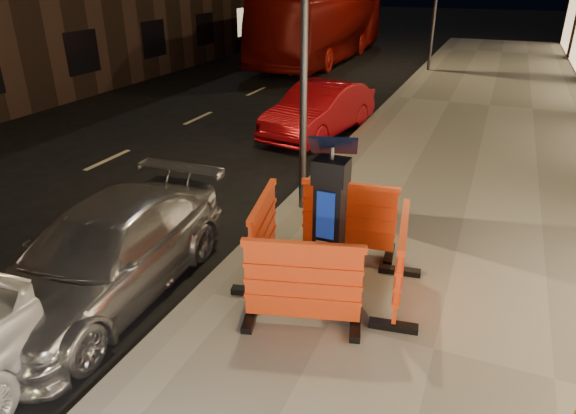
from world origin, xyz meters
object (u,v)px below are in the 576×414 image
at_px(barrier_back, 349,218).
at_px(car_red, 319,134).
at_px(barrier_front, 303,285).
at_px(barrier_bldgside, 400,262).
at_px(bus_doubledecker, 322,60).
at_px(parking_kiosk, 330,217).
at_px(barrier_kerbside, 263,235).
at_px(car_silver, 112,293).

bearing_deg(barrier_back, car_red, 105.93).
bearing_deg(barrier_front, barrier_bldgside, 30.03).
relative_size(barrier_back, car_red, 0.35).
bearing_deg(barrier_front, bus_doubledecker, 93.34).
height_order(parking_kiosk, barrier_kerbside, parking_kiosk).
bearing_deg(car_red, barrier_front, -62.95).
relative_size(barrier_back, car_silver, 0.34).
bearing_deg(barrier_back, barrier_bldgside, -51.97).
bearing_deg(car_silver, barrier_kerbside, 30.70).
xyz_separation_m(barrier_kerbside, bus_doubledecker, (-5.60, 18.85, -0.71)).
relative_size(parking_kiosk, barrier_bldgside, 1.40).
xyz_separation_m(barrier_bldgside, bus_doubledecker, (-7.50, 18.85, -0.71)).
height_order(car_silver, car_red, car_red).
distance_m(parking_kiosk, barrier_back, 1.05).
bearing_deg(barrier_kerbside, barrier_front, -146.97).
height_order(barrier_front, bus_doubledecker, bus_doubledecker).
height_order(barrier_kerbside, car_silver, barrier_kerbside).
xyz_separation_m(barrier_kerbside, barrier_bldgside, (1.90, 0.00, 0.00)).
relative_size(barrier_kerbside, car_red, 0.35).
bearing_deg(car_silver, bus_doubledecker, 99.04).
distance_m(barrier_bldgside, bus_doubledecker, 20.30).
bearing_deg(car_red, barrier_back, -57.89).
height_order(barrier_back, car_silver, barrier_back).
bearing_deg(car_red, parking_kiosk, -60.72).
height_order(barrier_back, car_red, barrier_back).
height_order(barrier_back, bus_doubledecker, bus_doubledecker).
bearing_deg(car_red, car_silver, -81.98).
distance_m(car_silver, bus_doubledecker, 20.35).
relative_size(parking_kiosk, car_silver, 0.47).
relative_size(barrier_kerbside, car_silver, 0.34).
bearing_deg(barrier_bldgside, barrier_kerbside, 82.03).
relative_size(barrier_front, car_red, 0.35).
xyz_separation_m(barrier_back, car_red, (-2.57, 6.08, -0.71)).
height_order(barrier_bldgside, car_silver, barrier_bldgside).
bearing_deg(barrier_kerbside, barrier_bldgside, -101.97).
distance_m(barrier_back, car_silver, 3.52).
height_order(parking_kiosk, car_red, parking_kiosk).
xyz_separation_m(barrier_front, car_red, (-2.57, 7.98, -0.71)).
distance_m(barrier_back, bus_doubledecker, 19.08).
height_order(barrier_bldgside, bus_doubledecker, bus_doubledecker).
distance_m(barrier_back, barrier_kerbside, 1.34).
relative_size(barrier_front, barrier_bldgside, 1.00).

